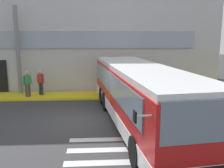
{
  "coord_description": "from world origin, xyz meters",
  "views": [
    {
      "loc": [
        0.93,
        -11.33,
        3.95
      ],
      "look_at": [
        1.68,
        1.37,
        1.5
      ],
      "focal_mm": 38.8,
      "sensor_mm": 36.0,
      "label": 1
    }
  ],
  "objects": [
    {
      "name": "passenger_by_doorway",
      "position": [
        -2.88,
        4.77,
        1.08
      ],
      "size": [
        0.52,
        0.38,
        1.68
      ],
      "color": "#2D2D33",
      "rests_on": "boarding_curb"
    },
    {
      "name": "safety_bollard_yellow",
      "position": [
        1.08,
        3.6,
        0.45
      ],
      "size": [
        0.18,
        0.18,
        0.9
      ],
      "primitive_type": "cylinder",
      "color": "yellow",
      "rests_on": "ground"
    },
    {
      "name": "terminal_building",
      "position": [
        -0.68,
        11.59,
        3.8
      ],
      "size": [
        21.54,
        13.8,
        7.61
      ],
      "color": "#B7B7BC",
      "rests_on": "ground"
    },
    {
      "name": "entry_support_column",
      "position": [
        -4.42,
        5.4,
        3.09
      ],
      "size": [
        0.28,
        0.28,
        5.88
      ],
      "primitive_type": "cylinder",
      "color": "slate",
      "rests_on": "boarding_curb"
    },
    {
      "name": "boarding_curb",
      "position": [
        0.0,
        4.8,
        0.07
      ],
      "size": [
        23.74,
        2.0,
        0.15
      ],
      "primitive_type": "cube",
      "color": "yellow",
      "rests_on": "ground"
    },
    {
      "name": "bus_main_foreground",
      "position": [
        2.81,
        -0.65,
        1.33
      ],
      "size": [
        3.91,
        11.8,
        2.7
      ],
      "color": "red",
      "rests_on": "ground"
    },
    {
      "name": "ground_plane",
      "position": [
        0.0,
        0.0,
        -0.01
      ],
      "size": [
        80.0,
        90.0,
        0.02
      ],
      "primitive_type": "cube",
      "color": "#353538",
      "rests_on": "ground"
    },
    {
      "name": "bay_paint_stripes",
      "position": [
        2.0,
        -4.2,
        0.0
      ],
      "size": [
        4.4,
        3.96,
        0.01
      ],
      "color": "silver",
      "rests_on": "ground"
    },
    {
      "name": "passenger_near_column",
      "position": [
        -3.64,
        4.34,
        1.11
      ],
      "size": [
        0.52,
        0.51,
        1.68
      ],
      "color": "#4C4233",
      "rests_on": "boarding_curb"
    }
  ]
}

